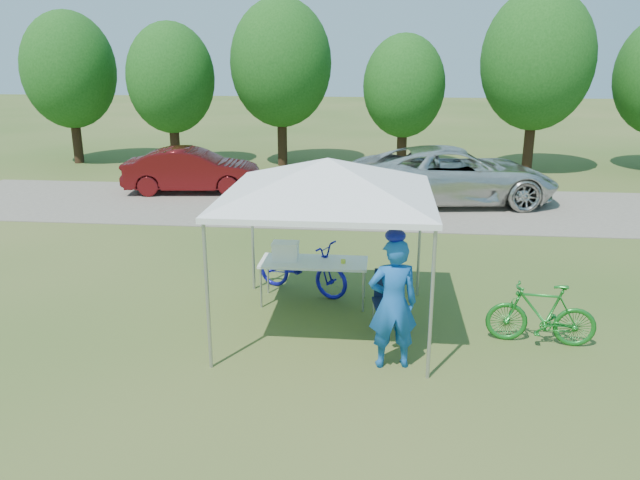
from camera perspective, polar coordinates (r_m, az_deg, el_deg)
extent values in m
plane|color=#2D5119|center=(10.12, 0.67, -7.89)|extent=(100.00, 100.00, 0.00)
cube|color=gray|center=(17.68, 2.99, 3.11)|extent=(24.00, 5.00, 0.02)
cylinder|color=#A5A5AA|center=(8.61, -10.26, -5.20)|extent=(0.05, 0.05, 2.10)
cylinder|color=#A5A5AA|center=(8.32, 10.15, -5.99)|extent=(0.05, 0.05, 2.10)
cylinder|color=#A5A5AA|center=(11.36, -6.19, 0.49)|extent=(0.05, 0.05, 2.10)
cylinder|color=#A5A5AA|center=(11.14, 9.09, 0.04)|extent=(0.05, 0.05, 2.10)
cube|color=white|center=(9.42, 0.71, 3.99)|extent=(3.15, 3.15, 0.08)
pyramid|color=white|center=(9.31, 0.73, 7.53)|extent=(4.53, 4.53, 0.55)
cylinder|color=#382314|center=(26.19, -21.33, 8.64)|extent=(0.36, 0.36, 1.89)
ellipsoid|color=#144711|center=(25.99, -21.96, 14.22)|extent=(3.46, 3.46, 4.32)
cylinder|color=#382314|center=(24.38, -13.12, 8.64)|extent=(0.36, 0.36, 1.75)
ellipsoid|color=#144711|center=(24.16, -13.51, 14.21)|extent=(3.20, 3.20, 4.00)
cylinder|color=#382314|center=(23.97, -3.47, 9.25)|extent=(0.36, 0.36, 2.03)
ellipsoid|color=#144711|center=(23.75, -3.59, 15.84)|extent=(3.71, 3.71, 4.64)
cylinder|color=#382314|center=(23.51, 7.48, 8.46)|extent=(0.36, 0.36, 1.61)
ellipsoid|color=#144711|center=(23.29, 7.69, 13.78)|extent=(2.94, 2.94, 3.68)
cylinder|color=#382314|center=(23.74, 18.56, 8.41)|extent=(0.36, 0.36, 2.10)
ellipsoid|color=#144711|center=(23.52, 19.23, 15.27)|extent=(3.84, 3.84, 4.80)
cube|color=white|center=(10.78, -0.58, -2.05)|extent=(1.85, 0.77, 0.04)
cylinder|color=#A5A5AA|center=(10.74, -5.41, -4.37)|extent=(0.04, 0.04, 0.72)
cylinder|color=#A5A5AA|center=(10.55, 3.97, -4.73)|extent=(0.04, 0.04, 0.72)
cylinder|color=#A5A5AA|center=(11.34, -4.78, -3.17)|extent=(0.04, 0.04, 0.72)
cylinder|color=#A5A5AA|center=(11.17, 4.08, -3.48)|extent=(0.04, 0.04, 0.72)
cube|color=black|center=(9.89, 6.32, -5.78)|extent=(0.55, 0.55, 0.04)
cube|color=black|center=(10.01, 6.36, -3.90)|extent=(0.48, 0.11, 0.48)
cylinder|color=#A5A5AA|center=(9.79, 5.02, -7.50)|extent=(0.02, 0.02, 0.43)
cylinder|color=#A5A5AA|center=(9.79, 7.55, -7.57)|extent=(0.02, 0.02, 0.43)
cylinder|color=#A5A5AA|center=(10.18, 5.06, -6.50)|extent=(0.02, 0.02, 0.43)
cylinder|color=#A5A5AA|center=(10.18, 7.48, -6.57)|extent=(0.02, 0.02, 0.43)
cube|color=white|center=(10.79, -3.18, -1.13)|extent=(0.43, 0.29, 0.29)
cube|color=white|center=(10.74, -3.19, -0.30)|extent=(0.45, 0.31, 0.04)
cylinder|color=#D4E235|center=(10.68, 2.13, -1.96)|extent=(0.08, 0.08, 0.06)
imported|color=#1555AB|center=(8.62, 6.69, -5.80)|extent=(0.76, 0.57, 1.88)
imported|color=#1513AA|center=(11.32, -1.64, -2.42)|extent=(1.98, 1.41, 0.99)
imported|color=#1A7723|center=(9.95, 19.56, -6.39)|extent=(1.64, 0.63, 0.96)
imported|color=silver|center=(18.29, 12.11, 5.84)|extent=(6.09, 3.44, 1.61)
imported|color=#550E10|center=(19.66, -11.58, 6.26)|extent=(4.24, 1.88, 1.35)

